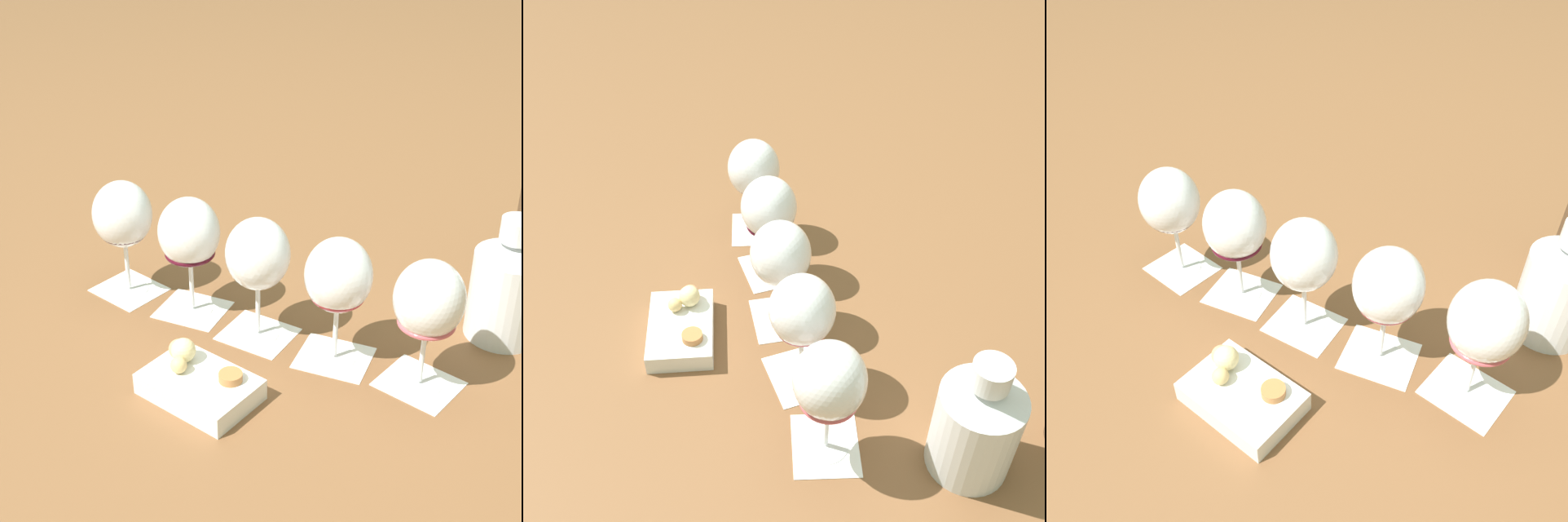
# 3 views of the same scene
# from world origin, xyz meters

# --- Properties ---
(ground_plane) EXTENTS (8.00, 8.00, 0.00)m
(ground_plane) POSITION_xyz_m (0.00, 0.00, 0.00)
(ground_plane) COLOR brown
(tasting_card_0) EXTENTS (0.14, 0.14, 0.00)m
(tasting_card_0) POSITION_xyz_m (-0.18, 0.19, 0.00)
(tasting_card_0) COLOR white
(tasting_card_0) RESTS_ON ground_plane
(tasting_card_1) EXTENTS (0.14, 0.14, 0.00)m
(tasting_card_1) POSITION_xyz_m (-0.09, 0.09, 0.00)
(tasting_card_1) COLOR white
(tasting_card_1) RESTS_ON ground_plane
(tasting_card_2) EXTENTS (0.14, 0.14, 0.00)m
(tasting_card_2) POSITION_xyz_m (-0.00, 0.00, 0.00)
(tasting_card_2) COLOR white
(tasting_card_2) RESTS_ON ground_plane
(tasting_card_3) EXTENTS (0.14, 0.14, 0.00)m
(tasting_card_3) POSITION_xyz_m (0.08, -0.10, 0.00)
(tasting_card_3) COLOR white
(tasting_card_3) RESTS_ON ground_plane
(tasting_card_4) EXTENTS (0.14, 0.14, 0.00)m
(tasting_card_4) POSITION_xyz_m (0.17, -0.19, 0.00)
(tasting_card_4) COLOR white
(tasting_card_4) RESTS_ON ground_plane
(wine_glass_0) EXTENTS (0.10, 0.10, 0.20)m
(wine_glass_0) POSITION_xyz_m (-0.18, 0.19, 0.14)
(wine_glass_0) COLOR white
(wine_glass_0) RESTS_ON tasting_card_0
(wine_glass_1) EXTENTS (0.10, 0.10, 0.20)m
(wine_glass_1) POSITION_xyz_m (-0.09, 0.09, 0.14)
(wine_glass_1) COLOR white
(wine_glass_1) RESTS_ON tasting_card_1
(wine_glass_2) EXTENTS (0.10, 0.10, 0.20)m
(wine_glass_2) POSITION_xyz_m (-0.00, 0.00, 0.14)
(wine_glass_2) COLOR white
(wine_glass_2) RESTS_ON tasting_card_2
(wine_glass_3) EXTENTS (0.10, 0.10, 0.20)m
(wine_glass_3) POSITION_xyz_m (0.08, -0.10, 0.14)
(wine_glass_3) COLOR white
(wine_glass_3) RESTS_ON tasting_card_3
(wine_glass_4) EXTENTS (0.10, 0.10, 0.20)m
(wine_glass_4) POSITION_xyz_m (0.17, -0.19, 0.14)
(wine_glass_4) COLOR white
(wine_glass_4) RESTS_ON tasting_card_4
(ceramic_vase) EXTENTS (0.11, 0.11, 0.20)m
(ceramic_vase) POSITION_xyz_m (-0.36, 0.11, 0.09)
(ceramic_vase) COLOR silver
(ceramic_vase) RESTS_ON ground_plane
(snack_dish) EXTENTS (0.18, 0.19, 0.07)m
(snack_dish) POSITION_xyz_m (0.12, 0.11, 0.02)
(snack_dish) COLOR white
(snack_dish) RESTS_ON ground_plane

